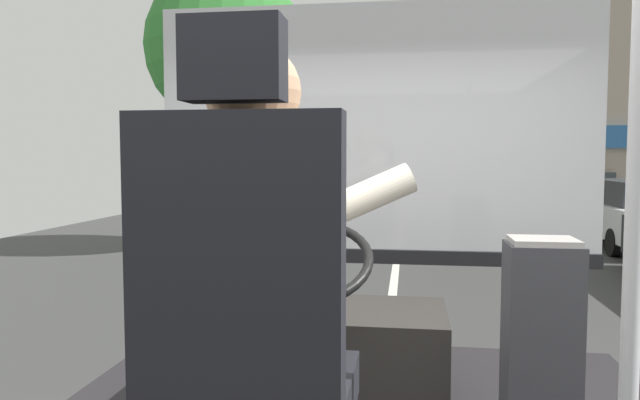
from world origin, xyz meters
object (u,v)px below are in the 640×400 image
Objects in this scene: parked_car_charcoal at (571,196)px; handrail_pole at (638,144)px; driver_seat at (249,355)px; parked_car_silver at (528,186)px; parked_car_white at (637,213)px; bus_driver at (259,252)px; steering_console at (323,348)px; fare_box at (540,350)px.

handrail_pole is at bearing -103.93° from parked_car_charcoal.
parked_car_silver is at bearing 77.74° from driver_seat.
driver_seat reaches higher than parked_car_white.
handrail_pole is 12.34m from parked_car_white.
steering_console is (-0.00, 1.14, -0.62)m from bus_driver.
driver_seat is at bearing -102.26° from parked_car_silver.
bus_driver reaches higher than parked_car_charcoal.
bus_driver is at bearing 90.00° from driver_seat.
bus_driver is 0.21× the size of parked_car_silver.
handrail_pole is at bearing -0.55° from bus_driver.
steering_console is at bearing -107.99° from parked_car_charcoal.
fare_box is at bearing -110.95° from parked_car_white.
bus_driver is 23.14m from parked_car_silver.
handrail_pole is 22.98m from parked_car_silver.
driver_seat reaches higher than steering_console.
parked_car_white is (4.16, 10.88, -0.46)m from fare_box.
bus_driver is 0.19× the size of parked_car_white.
parked_car_silver is (-0.07, 6.06, -0.01)m from parked_car_charcoal.
driver_seat is 12.72m from parked_car_white.
handrail_pole reaches higher than parked_car_charcoal.
driver_seat reaches higher than parked_car_silver.
bus_driver is 12.64m from parked_car_white.
steering_console is 22.00m from parked_car_silver.
handrail_pole is at bearing 6.08° from driver_seat.
fare_box is (-0.05, 0.70, -0.71)m from handrail_pole.
parked_car_silver is (4.93, 22.59, -0.87)m from bus_driver.
steering_console is at bearing -115.66° from parked_car_white.
parked_car_silver is (4.09, 21.90, -0.43)m from fare_box.
fare_box is (0.84, 0.69, -0.44)m from bus_driver.
steering_console is at bearing 151.83° from fare_box.
driver_seat is 1.18m from fare_box.
fare_box is 0.19× the size of parked_car_white.
bus_driver reaches higher than fare_box.
bus_driver is 0.21× the size of parked_car_charcoal.
fare_box reaches higher than parked_car_silver.
parked_car_white is at bearing -89.60° from parked_car_silver.
handrail_pole is at bearing -52.20° from steering_console.
handrail_pole reaches higher than bus_driver.
parked_car_charcoal is (5.00, 16.63, -0.64)m from driver_seat.
steering_console is at bearing 90.00° from driver_seat.
steering_console reaches higher than fare_box.
steering_console is 0.97m from fare_box.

